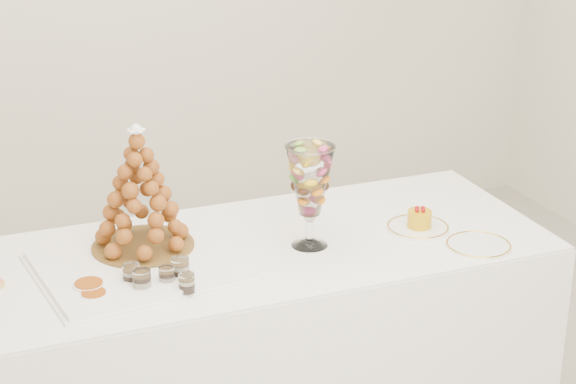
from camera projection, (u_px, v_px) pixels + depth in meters
name	position (u px, v px, depth m)	size (l,w,h in m)	color
buffet_table	(255.00, 346.00, 3.34)	(2.01, 0.84, 0.76)	white
lace_tray	(149.00, 262.00, 3.06)	(0.67, 0.50, 0.02)	white
macaron_vase	(310.00, 182.00, 3.12)	(0.16, 0.16, 0.35)	white
cake_plate	(418.00, 228.00, 3.33)	(0.22, 0.22, 0.01)	white
spare_plate	(478.00, 245.00, 3.19)	(0.22, 0.22, 0.01)	white
verrine_a	(131.00, 275.00, 2.92)	(0.05, 0.05, 0.07)	white
verrine_b	(167.00, 277.00, 2.92)	(0.05, 0.05, 0.07)	white
verrine_c	(180.00, 270.00, 2.95)	(0.06, 0.06, 0.08)	white
verrine_d	(142.00, 281.00, 2.88)	(0.06, 0.06, 0.08)	white
verrine_e	(187.00, 284.00, 2.87)	(0.05, 0.05, 0.07)	white
ramekin_back	(89.00, 288.00, 2.89)	(0.10, 0.10, 0.03)	white
ramekin_front	(94.00, 297.00, 2.84)	(0.08, 0.08, 0.03)	white
croquembouche	(140.00, 189.00, 3.07)	(0.35, 0.35, 0.42)	brown
mousse_cake	(420.00, 219.00, 3.31)	(0.08, 0.08, 0.07)	#CE9909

